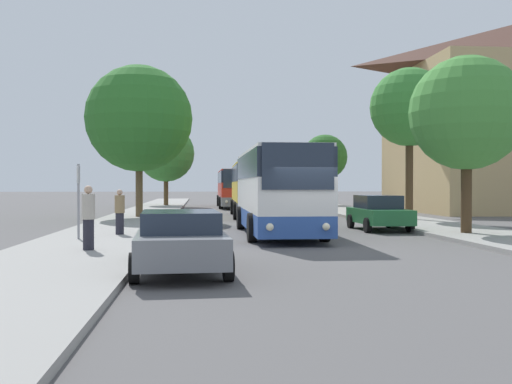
{
  "coord_description": "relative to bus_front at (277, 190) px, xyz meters",
  "views": [
    {
      "loc": [
        -3.51,
        -18.58,
        1.96
      ],
      "look_at": [
        -0.83,
        10.36,
        1.6
      ],
      "focal_mm": 42.0,
      "sensor_mm": 36.0,
      "label": 1
    }
  ],
  "objects": [
    {
      "name": "ground_plane",
      "position": [
        0.52,
        -4.62,
        -1.75
      ],
      "size": [
        300.0,
        300.0,
        0.0
      ],
      "primitive_type": "plane",
      "color": "#565454",
      "rests_on": "ground"
    },
    {
      "name": "bus_stop_sign",
      "position": [
        -7.05,
        -2.81,
        -0.05
      ],
      "size": [
        0.08,
        0.45,
        2.5
      ],
      "color": "gray",
      "rests_on": "sidewalk_left"
    },
    {
      "name": "tree_left_near",
      "position": [
        -6.05,
        30.35,
        2.97
      ],
      "size": [
        5.02,
        5.02,
        7.09
      ],
      "color": "#513D23",
      "rests_on": "sidewalk_left"
    },
    {
      "name": "bus_rear",
      "position": [
        -0.1,
        28.26,
        -0.04
      ],
      "size": [
        2.89,
        11.91,
        3.18
      ],
      "rotation": [
        0.0,
        0.0,
        -0.01
      ],
      "color": "gray",
      "rests_on": "ground_plane"
    },
    {
      "name": "pedestrian_waiting_far",
      "position": [
        -6.09,
        -6.3,
        -0.7
      ],
      "size": [
        0.36,
        0.36,
        1.78
      ],
      "rotation": [
        0.0,
        0.0,
        1.92
      ],
      "color": "#23232D",
      "rests_on": "sidewalk_left"
    },
    {
      "name": "tree_right_near",
      "position": [
        8.0,
        7.51,
        4.27
      ],
      "size": [
        4.15,
        4.15,
        7.98
      ],
      "color": "#47331E",
      "rests_on": "sidewalk_right"
    },
    {
      "name": "tree_left_far",
      "position": [
        -6.45,
        11.07,
        3.94
      ],
      "size": [
        6.01,
        6.01,
        8.55
      ],
      "color": "brown",
      "rests_on": "sidewalk_left"
    },
    {
      "name": "tree_right_mid",
      "position": [
        6.97,
        -1.53,
        2.89
      ],
      "size": [
        4.29,
        4.29,
        6.65
      ],
      "color": "#47331E",
      "rests_on": "sidewalk_right"
    },
    {
      "name": "pedestrian_waiting_near",
      "position": [
        -5.93,
        -1.09,
        -0.78
      ],
      "size": [
        0.36,
        0.36,
        1.64
      ],
      "rotation": [
        0.0,
        0.0,
        5.41
      ],
      "color": "#23232D",
      "rests_on": "sidewalk_left"
    },
    {
      "name": "bus_middle",
      "position": [
        0.3,
        13.24,
        -0.03
      ],
      "size": [
        2.98,
        10.26,
        3.22
      ],
      "rotation": [
        0.0,
        0.0,
        -0.02
      ],
      "color": "#2D2D2D",
      "rests_on": "ground_plane"
    },
    {
      "name": "bus_front",
      "position": [
        0.0,
        0.0,
        0.0
      ],
      "size": [
        2.81,
        10.17,
        3.27
      ],
      "rotation": [
        0.0,
        0.0,
        -0.0
      ],
      "color": "#2D519E",
      "rests_on": "ground_plane"
    },
    {
      "name": "parked_car_right_near",
      "position": [
        4.64,
        1.91,
        -0.97
      ],
      "size": [
        2.04,
        4.19,
        1.5
      ],
      "rotation": [
        0.0,
        0.0,
        3.16
      ],
      "color": "#236B38",
      "rests_on": "ground_plane"
    },
    {
      "name": "parked_car_left_curb",
      "position": [
        -3.45,
        -9.82,
        -1.02
      ],
      "size": [
        2.27,
        4.65,
        1.38
      ],
      "rotation": [
        0.0,
        0.0,
        0.06
      ],
      "color": "slate",
      "rests_on": "ground_plane"
    },
    {
      "name": "tree_right_far",
      "position": [
        8.17,
        29.9,
        2.69
      ],
      "size": [
        4.04,
        4.04,
        6.33
      ],
      "color": "brown",
      "rests_on": "sidewalk_right"
    },
    {
      "name": "sidewalk_left",
      "position": [
        -6.48,
        -4.62,
        -1.68
      ],
      "size": [
        4.0,
        120.0,
        0.15
      ],
      "primitive_type": "cube",
      "color": "gray",
      "rests_on": "ground_plane"
    },
    {
      "name": "parked_car_right_far",
      "position": [
        4.19,
        23.81,
        -1.0
      ],
      "size": [
        2.0,
        4.22,
        1.43
      ],
      "rotation": [
        0.0,
        0.0,
        3.11
      ],
      "color": "black",
      "rests_on": "ground_plane"
    }
  ]
}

